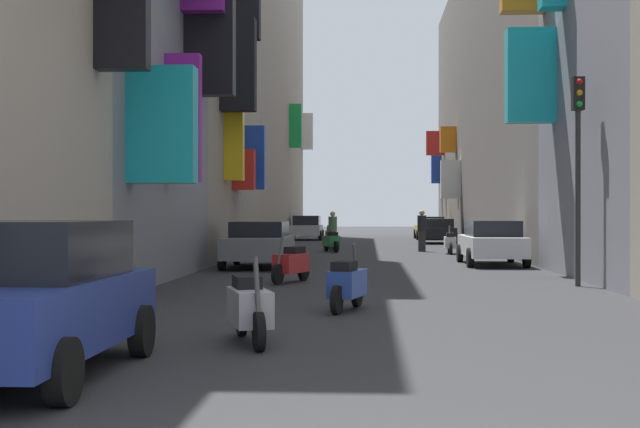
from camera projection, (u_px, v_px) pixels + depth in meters
name	position (u px, v px, depth m)	size (l,w,h in m)	color
ground_plane	(372.00, 255.00, 34.10)	(140.00, 140.00, 0.00)	#2D2D30
building_left_mid_c	(237.00, 81.00, 51.68)	(6.81, 25.66, 19.02)	#9E9384
building_right_mid_c	(526.00, 96.00, 44.90)	(7.21, 37.47, 15.45)	slate
parked_car_black	(438.00, 230.00, 47.25)	(1.91, 4.18, 1.34)	black
parked_car_blue	(30.00, 296.00, 8.85)	(1.83, 3.91, 1.58)	navy
parked_car_white	(492.00, 241.00, 27.69)	(1.88, 4.46, 1.42)	white
parked_car_silver	(307.00, 227.00, 53.27)	(1.98, 3.97, 1.49)	#B7B7BC
parked_car_yellow	(430.00, 227.00, 54.65)	(1.91, 4.39, 1.42)	gold
parked_car_grey	(259.00, 243.00, 26.54)	(1.99, 4.35, 1.40)	slate
scooter_silver	(249.00, 307.00, 11.09)	(0.75, 1.82, 1.13)	#ADADB2
scooter_white	(450.00, 242.00, 35.16)	(0.49, 1.95, 1.13)	silver
scooter_orange	(330.00, 235.00, 46.94)	(0.55, 1.81, 1.13)	orange
scooter_green	(331.00, 241.00, 36.93)	(0.80, 1.79, 1.13)	#287F3D
scooter_blue	(347.00, 284.00, 14.77)	(0.68, 1.74, 1.13)	#2D4CAD
scooter_red	(291.00, 263.00, 20.69)	(0.81, 1.79, 1.13)	red
pedestrian_crossing	(333.00, 231.00, 38.41)	(0.42, 0.42, 1.73)	#2E2E2E
pedestrian_near_left	(422.00, 231.00, 37.26)	(0.43, 0.43, 1.79)	#2B2B2B
traffic_light_far_corner	(578.00, 145.00, 19.64)	(0.26, 0.34, 4.74)	#2D2D2D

